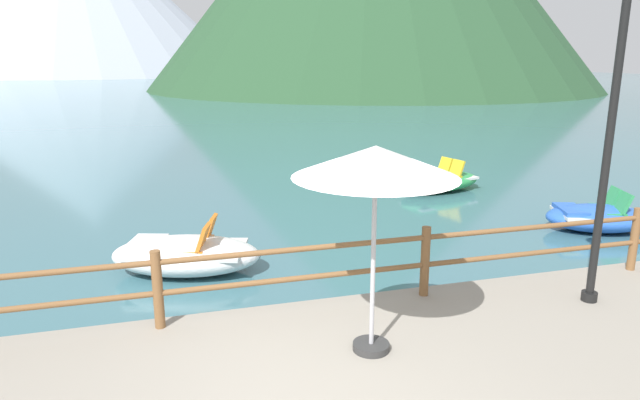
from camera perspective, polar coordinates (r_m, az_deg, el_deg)
name	(u,v)px	position (r m, az deg, el deg)	size (l,w,h in m)	color
ground_plane	(179,104)	(44.95, -14.06, 9.40)	(200.00, 200.00, 0.00)	#3D6B75
dock_railing	(300,267)	(6.99, -2.05, -6.83)	(23.92, 0.12, 0.95)	brown
lamp_post	(613,111)	(7.68, 27.56, 7.97)	(0.28, 0.28, 4.08)	black
beach_umbrella	(376,165)	(5.65, 5.66, 3.58)	(1.70, 1.70, 2.24)	#B2B2B7
pedal_boat_0	(185,254)	(9.63, -13.50, -5.38)	(2.74, 2.00, 0.91)	white
pedal_boat_2	(440,181)	(15.42, 12.04, 1.89)	(2.68, 1.73, 0.84)	green
pedal_boat_3	(598,217)	(12.96, 26.36, -1.56)	(2.42, 1.89, 0.87)	blue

